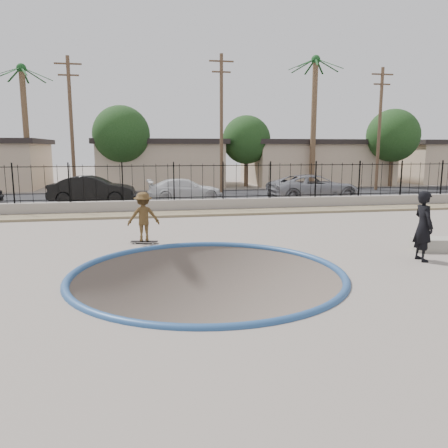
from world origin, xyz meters
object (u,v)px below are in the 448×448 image
car_b (93,190)px  skater (144,219)px  videographer (423,226)px  skateboard (144,242)px  car_c (185,190)px  car_d (314,187)px  concrete_ledge (440,245)px

car_b → skater: bearing=-160.9°
videographer → skater: bearing=66.5°
skateboard → car_b: bearing=114.6°
videographer → car_c: (-5.21, 15.52, -0.31)m
car_d → car_b: bearing=80.7°
skater → car_b: skater is taller
car_c → car_d: (7.71, -1.37, 0.13)m
videographer → car_c: videographer is taller
concrete_ledge → car_b: bearing=130.2°
car_c → car_d: bearing=-102.8°
concrete_ledge → car_b: car_b is taller
car_b → car_c: car_b is taller
concrete_ledge → car_c: size_ratio=0.35×
car_c → car_d: car_d is taller
videographer → concrete_ledge: bearing=-51.2°
skateboard → car_b: size_ratio=0.19×
videographer → concrete_ledge: 1.81m
skater → car_c: skater is taller
skater → car_d: size_ratio=0.29×
skateboard → car_c: 12.06m
videographer → car_d: bearing=-7.7°
car_c → car_d: size_ratio=0.80×
car_b → car_d: size_ratio=0.85×
videographer → concrete_ledge: videographer is taller
car_b → concrete_ledge: bearing=-134.6°
skateboard → car_c: car_c is taller
skater → skateboard: (-0.00, 0.00, -0.76)m
concrete_ledge → car_d: size_ratio=0.29×
skater → concrete_ledge: 9.49m
concrete_ledge → car_d: bearing=84.8°
skateboard → concrete_ledge: (9.05, -2.79, 0.14)m
skateboard → car_b: 11.59m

